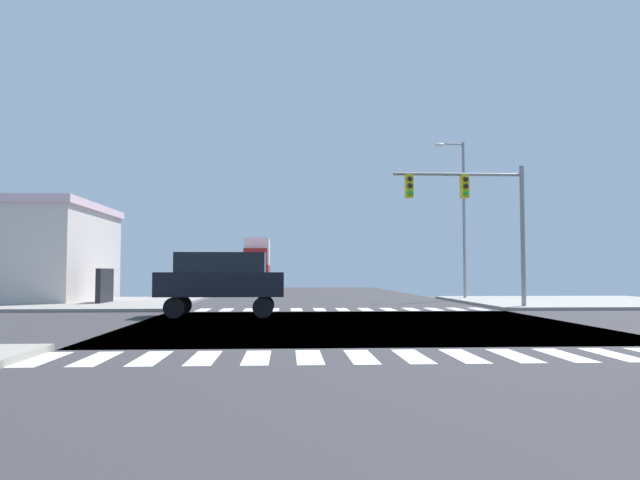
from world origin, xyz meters
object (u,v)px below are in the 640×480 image
object	(u,v)px
traffic_signal_mast	(472,203)
box_truck_queued_1	(257,262)
suv_nearside_1	(221,278)
sedan_crossing_2	(248,279)
street_lamp	(460,207)

from	to	relation	value
traffic_signal_mast	box_truck_queued_1	bearing A→B (deg)	109.02
suv_nearside_1	box_truck_queued_1	distance (m)	35.46
suv_nearside_1	sedan_crossing_2	distance (m)	22.23
box_truck_queued_1	suv_nearside_1	bearing A→B (deg)	90.67
street_lamp	sedan_crossing_2	bearing A→B (deg)	142.42
sedan_crossing_2	box_truck_queued_1	bearing A→B (deg)	-90.00
traffic_signal_mast	sedan_crossing_2	size ratio (longest dim) A/B	1.47
suv_nearside_1	sedan_crossing_2	xyz separation A→B (m)	(-0.42, 22.22, -0.28)
traffic_signal_mast	suv_nearside_1	size ratio (longest dim) A/B	1.38
traffic_signal_mast	sedan_crossing_2	world-z (taller)	traffic_signal_mast
street_lamp	sedan_crossing_2	distance (m)	16.91
sedan_crossing_2	suv_nearside_1	bearing A→B (deg)	91.07
traffic_signal_mast	street_lamp	bearing A→B (deg)	77.05
suv_nearside_1	sedan_crossing_2	bearing A→B (deg)	-178.93
traffic_signal_mast	street_lamp	world-z (taller)	street_lamp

